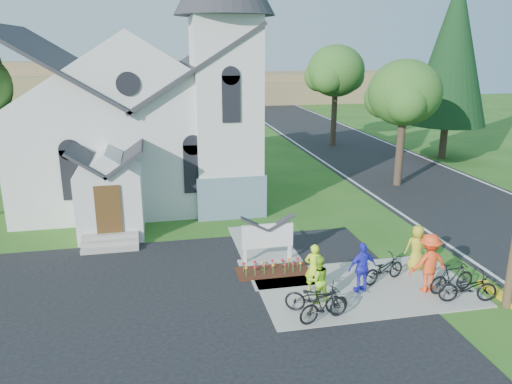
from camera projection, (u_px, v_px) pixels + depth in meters
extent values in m
plane|color=#275819|center=(327.00, 300.00, 15.79)|extent=(120.00, 120.00, 0.00)
cube|color=black|center=(89.00, 366.00, 12.54)|extent=(20.00, 16.00, 0.02)
cube|color=black|center=(397.00, 171.00, 31.82)|extent=(8.00, 90.00, 0.02)
cube|color=#9B978C|center=(365.00, 288.00, 16.54)|extent=(7.00, 4.00, 0.05)
cube|color=white|center=(136.00, 149.00, 26.11)|extent=(11.00, 9.00, 5.00)
cube|color=slate|center=(228.00, 189.00, 24.28)|extent=(3.20, 3.20, 2.00)
cube|color=white|center=(226.00, 117.00, 23.28)|extent=(3.00, 3.00, 9.00)
cube|color=white|center=(111.00, 203.00, 20.87)|extent=(2.60, 2.40, 2.80)
cube|color=#523417|center=(108.00, 210.00, 19.69)|extent=(1.00, 0.10, 2.00)
cube|color=#9B978C|center=(267.00, 261.00, 18.54)|extent=(2.20, 0.40, 0.10)
cube|color=white|center=(245.00, 250.00, 18.24)|extent=(0.12, 0.12, 1.00)
cube|color=white|center=(290.00, 247.00, 18.57)|extent=(0.12, 0.12, 1.00)
cube|color=white|center=(268.00, 236.00, 18.26)|extent=(1.90, 0.14, 0.90)
cube|color=#36190E|center=(273.00, 272.00, 17.70)|extent=(2.60, 1.10, 0.07)
cylinder|color=#36261D|center=(400.00, 151.00, 28.14)|extent=(0.44, 0.44, 4.05)
ellipsoid|color=#2C5C1F|center=(405.00, 93.00, 27.22)|extent=(4.00, 4.00, 3.60)
cylinder|color=#36261D|center=(334.00, 117.00, 39.43)|extent=(0.44, 0.44, 4.50)
ellipsoid|color=#2C5C1F|center=(336.00, 71.00, 38.42)|extent=(4.40, 4.40, 3.96)
cylinder|color=#36261D|center=(443.00, 141.00, 35.27)|extent=(0.50, 0.50, 2.40)
cone|color=black|center=(453.00, 50.00, 33.51)|extent=(5.20, 5.20, 10.00)
cube|color=olive|center=(232.00, 88.00, 68.95)|extent=(60.00, 8.00, 4.00)
cube|color=olive|center=(113.00, 83.00, 67.48)|extent=(30.00, 6.00, 5.60)
cube|color=olive|center=(346.00, 91.00, 70.34)|extent=(25.00, 6.00, 3.00)
imported|color=#CBF71D|center=(314.00, 268.00, 16.03)|extent=(0.70, 0.58, 1.65)
imported|color=black|center=(315.00, 298.00, 14.83)|extent=(1.94, 1.34, 0.97)
imported|color=#97D928|center=(318.00, 279.00, 15.38)|extent=(0.81, 0.67, 1.53)
imported|color=black|center=(324.00, 305.00, 14.40)|extent=(1.75, 0.90, 1.01)
imported|color=#2A2CD3|center=(362.00, 268.00, 16.02)|extent=(1.04, 0.55, 1.69)
imported|color=black|center=(384.00, 269.00, 16.83)|extent=(1.83, 1.16, 0.91)
imported|color=#FF4A1C|center=(429.00, 263.00, 16.03)|extent=(1.31, 0.81, 1.97)
imported|color=black|center=(452.00, 278.00, 16.07)|extent=(1.73, 0.69, 1.01)
imported|color=gold|center=(417.00, 248.00, 17.64)|extent=(0.89, 0.66, 1.65)
imported|color=black|center=(468.00, 287.00, 15.49)|extent=(1.92, 0.95, 0.97)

